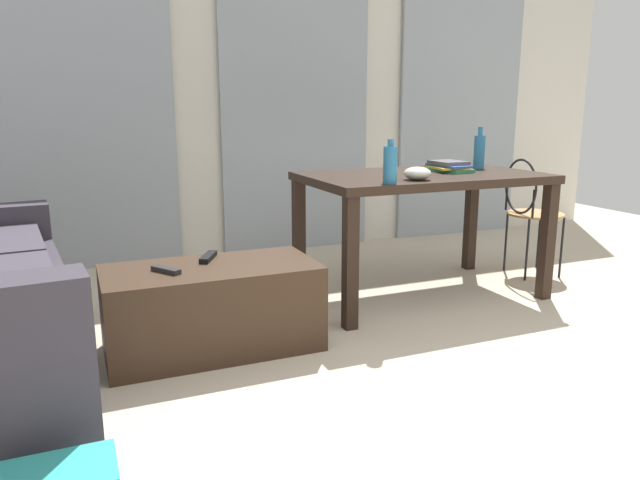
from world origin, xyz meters
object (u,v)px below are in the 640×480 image
(craft_table, at_px, (422,189))
(bottle_far, at_px, (390,164))
(book_stack, at_px, (448,167))
(tv_remote_primary, at_px, (166,270))
(coffee_table, at_px, (212,308))
(wire_chair, at_px, (528,204))
(bowl, at_px, (417,173))
(bottle_near, at_px, (479,151))
(tv_remote_secondary, at_px, (208,257))

(craft_table, relative_size, bottle_far, 6.15)
(book_stack, relative_size, tv_remote_primary, 2.06)
(coffee_table, relative_size, tv_remote_primary, 6.29)
(wire_chair, distance_m, bowl, 1.23)
(coffee_table, height_order, wire_chair, wire_chair)
(coffee_table, relative_size, craft_table, 0.71)
(book_stack, bearing_deg, bowl, -143.70)
(craft_table, xyz_separation_m, tv_remote_primary, (-1.62, -0.39, -0.24))
(bottle_near, relative_size, book_stack, 0.81)
(bowl, bearing_deg, tv_remote_primary, -175.15)
(bottle_near, height_order, bowl, bottle_near)
(wire_chair, bearing_deg, bowl, -162.28)
(bottle_far, height_order, tv_remote_primary, bottle_far)
(craft_table, xyz_separation_m, bottle_near, (0.51, 0.12, 0.21))
(coffee_table, height_order, tv_remote_primary, tv_remote_primary)
(book_stack, relative_size, tv_remote_secondary, 1.76)
(coffee_table, height_order, bowl, bowl)
(bottle_near, bearing_deg, coffee_table, -165.88)
(bottle_near, distance_m, bowl, 0.82)
(craft_table, bearing_deg, wire_chair, 5.55)
(wire_chair, distance_m, book_stack, 0.78)
(bottle_near, distance_m, tv_remote_secondary, 1.98)
(bottle_far, xyz_separation_m, tv_remote_secondary, (-0.96, 0.13, -0.44))
(bottle_near, relative_size, tv_remote_secondary, 1.43)
(bottle_far, bearing_deg, tv_remote_secondary, 172.52)
(wire_chair, height_order, bottle_near, bottle_near)
(coffee_table, bearing_deg, tv_remote_secondary, 81.99)
(bottle_far, distance_m, book_stack, 0.75)
(wire_chair, height_order, tv_remote_primary, wire_chair)
(wire_chair, bearing_deg, book_stack, -175.42)
(coffee_table, bearing_deg, bottle_far, 0.33)
(bowl, xyz_separation_m, book_stack, (0.42, 0.31, -0.01))
(wire_chair, relative_size, tv_remote_primary, 5.11)
(wire_chair, xyz_separation_m, bottle_near, (-0.42, 0.03, 0.37))
(craft_table, relative_size, book_stack, 4.32)
(coffee_table, xyz_separation_m, bottle_far, (0.98, 0.01, 0.66))
(book_stack, height_order, tv_remote_primary, book_stack)
(craft_table, distance_m, tv_remote_primary, 1.69)
(coffee_table, height_order, craft_table, craft_table)
(coffee_table, height_order, bottle_far, bottle_far)
(book_stack, bearing_deg, coffee_table, -166.23)
(coffee_table, relative_size, bowl, 6.62)
(coffee_table, distance_m, bowl, 1.34)
(book_stack, xyz_separation_m, tv_remote_secondary, (-1.60, -0.26, -0.37))
(book_stack, bearing_deg, craft_table, -171.10)
(bottle_near, height_order, book_stack, bottle_near)
(coffee_table, distance_m, bottle_far, 1.18)
(book_stack, bearing_deg, tv_remote_secondary, -170.60)
(craft_table, bearing_deg, bottle_far, -140.35)
(coffee_table, relative_size, tv_remote_secondary, 5.36)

